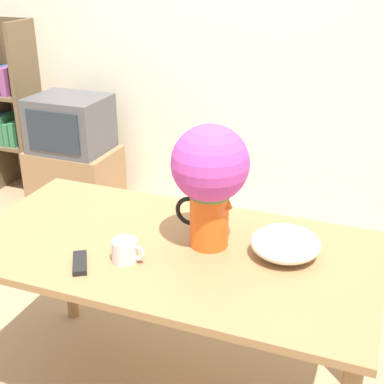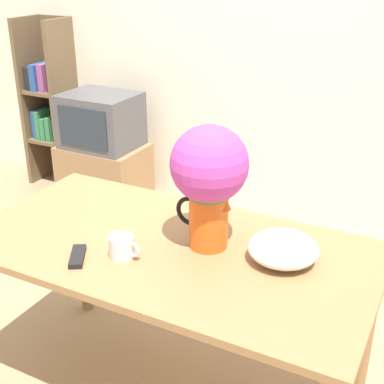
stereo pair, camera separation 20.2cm
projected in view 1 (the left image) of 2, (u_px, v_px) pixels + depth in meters
wall_back at (247, 38)px, 3.56m from camera, size 8.00×0.05×2.60m
table at (169, 267)px, 2.11m from camera, size 1.60×0.84×0.78m
flower_vase at (210, 174)px, 1.96m from camera, size 0.29×0.29×0.48m
coffee_mug at (125, 251)px, 1.95m from camera, size 0.13×0.10×0.08m
white_bowl at (285, 243)px, 1.98m from camera, size 0.26×0.26×0.10m
remote_control at (81, 263)px, 1.94m from camera, size 0.12×0.15×0.02m
tv_stand at (76, 182)px, 3.99m from camera, size 0.61×0.44×0.51m
tv_set at (70, 124)px, 3.80m from camera, size 0.52×0.43×0.39m
bookshelf at (13, 108)px, 4.29m from camera, size 0.37×0.33×1.37m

